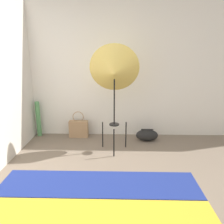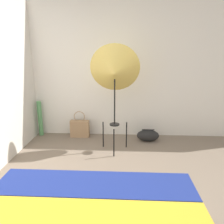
# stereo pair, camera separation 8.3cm
# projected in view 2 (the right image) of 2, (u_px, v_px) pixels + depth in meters

# --- Properties ---
(ground_plane) EXTENTS (14.00, 14.00, 0.00)m
(ground_plane) POSITION_uv_depth(u_px,v_px,m) (75.00, 221.00, 2.17)
(ground_plane) COLOR #756656
(wall_back) EXTENTS (8.00, 0.05, 2.60)m
(wall_back) POSITION_uv_depth(u_px,v_px,m) (99.00, 69.00, 4.13)
(wall_back) COLOR silver
(wall_back) RESTS_ON ground_plane
(photo_umbrella) EXTENTS (0.80, 0.48, 1.75)m
(photo_umbrella) POSITION_uv_depth(u_px,v_px,m) (115.00, 72.00, 3.38)
(photo_umbrella) COLOR black
(photo_umbrella) RESTS_ON ground_plane
(tote_bag) EXTENTS (0.36, 0.13, 0.52)m
(tote_bag) POSITION_uv_depth(u_px,v_px,m) (80.00, 128.00, 4.27)
(tote_bag) COLOR #9E7A56
(tote_bag) RESTS_ON ground_plane
(duffel_bag) EXTENTS (0.41, 0.22, 0.23)m
(duffel_bag) POSITION_uv_depth(u_px,v_px,m) (148.00, 135.00, 4.08)
(duffel_bag) COLOR black
(duffel_bag) RESTS_ON ground_plane
(paper_roll) EXTENTS (0.09, 0.09, 0.69)m
(paper_roll) POSITION_uv_depth(u_px,v_px,m) (40.00, 118.00, 4.31)
(paper_roll) COLOR #56995B
(paper_roll) RESTS_ON ground_plane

